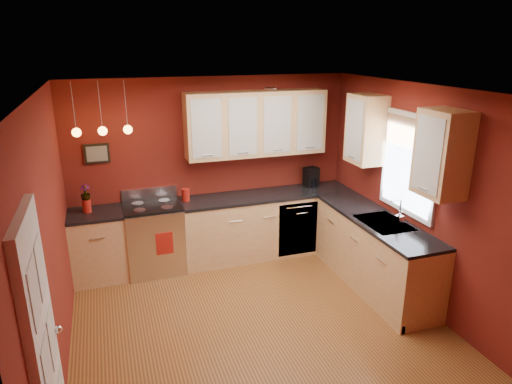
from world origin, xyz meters
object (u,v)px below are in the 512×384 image
object	(u,v)px
coffee_maker	(311,178)
red_canister	(186,195)
soap_pump	(399,218)
sink	(384,224)
gas_range	(155,237)

from	to	relation	value
coffee_maker	red_canister	bearing A→B (deg)	168.51
soap_pump	sink	bearing A→B (deg)	128.60
red_canister	coffee_maker	xyz separation A→B (m)	(1.94, 0.07, 0.04)
sink	soap_pump	size ratio (longest dim) A/B	3.75
coffee_maker	soap_pump	xyz separation A→B (m)	(0.32, -1.77, -0.04)
sink	soap_pump	world-z (taller)	sink
sink	coffee_maker	distance (m)	1.65
red_canister	soap_pump	distance (m)	2.83
gas_range	soap_pump	size ratio (longest dim) A/B	5.95
sink	red_canister	bearing A→B (deg)	143.99
sink	gas_range	bearing A→B (deg)	150.22
gas_range	soap_pump	xyz separation A→B (m)	(2.73, -1.64, 0.55)
red_canister	sink	bearing A→B (deg)	-36.01
gas_range	coffee_maker	bearing A→B (deg)	3.15
gas_range	coffee_maker	distance (m)	2.49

